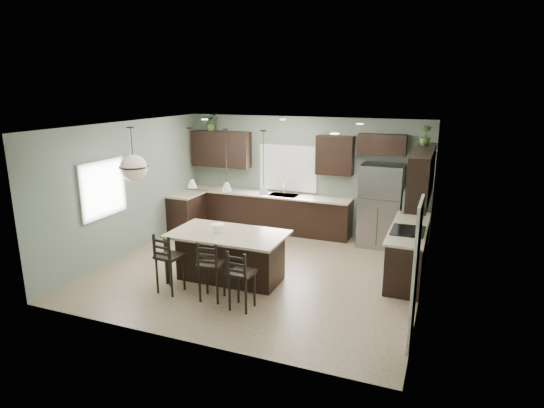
{
  "coord_description": "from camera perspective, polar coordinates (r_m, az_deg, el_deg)",
  "views": [
    {
      "loc": [
        3.27,
        -7.62,
        3.49
      ],
      "look_at": [
        0.1,
        0.4,
        1.25
      ],
      "focal_mm": 30.0,
      "sensor_mm": 36.0,
      "label": 1
    }
  ],
  "objects": [
    {
      "name": "left_return_cabs",
      "position": [
        11.48,
        -10.68,
        -1.06
      ],
      "size": [
        0.6,
        0.9,
        0.9
      ],
      "primitive_type": "cube",
      "color": "black",
      "rests_on": "ground"
    },
    {
      "name": "plant_back_left",
      "position": [
        11.67,
        -7.58,
        10.16
      ],
      "size": [
        0.47,
        0.43,
        0.44
      ],
      "primitive_type": "imported",
      "rotation": [
        0.0,
        0.0,
        0.25
      ],
      "color": "#345324",
      "rests_on": "back_upper_left"
    },
    {
      "name": "room_shell",
      "position": [
        8.48,
        -1.62,
        2.37
      ],
      "size": [
        6.0,
        6.0,
        6.0
      ],
      "color": "slate",
      "rests_on": "ground"
    },
    {
      "name": "window_left",
      "position": [
        9.46,
        -20.5,
        1.79
      ],
      "size": [
        0.02,
        1.1,
        1.0
      ],
      "primitive_type": "cube",
      "color": "white",
      "rests_on": "room_shell"
    },
    {
      "name": "back_upper_right",
      "position": [
        10.61,
        7.91,
        6.07
      ],
      "size": [
        0.85,
        0.34,
        0.9
      ],
      "primitive_type": "cube",
      "color": "black",
      "rests_on": "room_shell"
    },
    {
      "name": "sink_inset",
      "position": [
        11.0,
        1.47,
        1.12
      ],
      "size": [
        0.7,
        0.45,
        0.01
      ],
      "primitive_type": "cube",
      "color": "gray",
      "rests_on": "back_countertop"
    },
    {
      "name": "chandelier",
      "position": [
        8.61,
        -17.09,
        6.0
      ],
      "size": [
        0.53,
        0.53,
        1.0
      ],
      "primitive_type": null,
      "color": "beige",
      "rests_on": "room_shell"
    },
    {
      "name": "microwave",
      "position": [
        8.46,
        17.66,
        0.61
      ],
      "size": [
        0.4,
        0.75,
        0.4
      ],
      "primitive_type": "cube",
      "color": "gray",
      "rests_on": "right_upper_cabs"
    },
    {
      "name": "ground",
      "position": [
        9.0,
        -1.55,
        -8.27
      ],
      "size": [
        6.0,
        6.0,
        0.0
      ],
      "primitive_type": "plane",
      "color": "#9E8466",
      "rests_on": "ground"
    },
    {
      "name": "right_lower_cabs",
      "position": [
        9.04,
        16.75,
        -5.74
      ],
      "size": [
        0.6,
        2.35,
        0.9
      ],
      "primitive_type": "cube",
      "color": "black",
      "rests_on": "ground"
    },
    {
      "name": "back_lower_cabs",
      "position": [
        11.3,
        -0.66,
        -1.06
      ],
      "size": [
        4.2,
        0.6,
        0.9
      ],
      "primitive_type": "cube",
      "color": "black",
      "rests_on": "ground"
    },
    {
      "name": "bar_stool_center",
      "position": [
        7.69,
        -7.59,
        -8.22
      ],
      "size": [
        0.43,
        0.43,
        1.06
      ],
      "primitive_type": "cube",
      "rotation": [
        0.0,
        0.0,
        0.12
      ],
      "color": "black",
      "rests_on": "ground"
    },
    {
      "name": "plant_right_wall",
      "position": [
        9.13,
        18.7,
        8.12
      ],
      "size": [
        0.27,
        0.27,
        0.37
      ],
      "primitive_type": "imported",
      "rotation": [
        0.0,
        0.0,
        -0.33
      ],
      "color": "#385726",
      "rests_on": "right_upper_cabs"
    },
    {
      "name": "bar_stool_left",
      "position": [
        8.08,
        -12.7,
        -7.19
      ],
      "size": [
        0.45,
        0.45,
        1.09
      ],
      "primitive_type": "cube",
      "rotation": [
        0.0,
        0.0,
        -0.12
      ],
      "color": "black",
      "rests_on": "ground"
    },
    {
      "name": "faucet",
      "position": [
        10.94,
        1.42,
        1.82
      ],
      "size": [
        0.02,
        0.02,
        0.28
      ],
      "primitive_type": "cylinder",
      "color": "silver",
      "rests_on": "back_countertop"
    },
    {
      "name": "cooktop",
      "position": [
        8.62,
        16.69,
        -3.23
      ],
      "size": [
        0.58,
        0.75,
        0.02
      ],
      "primitive_type": "cube",
      "color": "black",
      "rests_on": "right_countertop"
    },
    {
      "name": "pantry_door",
      "position": [
        6.56,
        17.54,
        -8.27
      ],
      "size": [
        0.04,
        0.82,
        2.04
      ],
      "primitive_type": "cube",
      "color": "white",
      "rests_on": "ground"
    },
    {
      "name": "right_upper_cabs",
      "position": [
        8.64,
        18.33,
        3.56
      ],
      "size": [
        0.34,
        2.35,
        0.9
      ],
      "primitive_type": "cube",
      "color": "black",
      "rests_on": "room_shell"
    },
    {
      "name": "wall_oven_front",
      "position": [
        8.81,
        14.6,
        -6.12
      ],
      "size": [
        0.01,
        0.72,
        0.6
      ],
      "primitive_type": "cube",
      "color": "gray",
      "rests_on": "right_lower_cabs"
    },
    {
      "name": "back_upper_left",
      "position": [
        11.65,
        -6.41,
        6.87
      ],
      "size": [
        1.55,
        0.34,
        0.9
      ],
      "primitive_type": "cube",
      "color": "black",
      "rests_on": "room_shell"
    },
    {
      "name": "right_countertop",
      "position": [
        8.89,
        16.84,
        -2.88
      ],
      "size": [
        0.66,
        2.35,
        0.04
      ],
      "primitive_type": "cube",
      "color": "beige",
      "rests_on": "right_lower_cabs"
    },
    {
      "name": "pendant_left",
      "position": [
        8.27,
        -10.13,
        5.71
      ],
      "size": [
        0.17,
        0.17,
        1.1
      ],
      "primitive_type": null,
      "color": "white",
      "rests_on": "room_shell"
    },
    {
      "name": "left_return_countertop",
      "position": [
        11.35,
        -10.7,
        1.21
      ],
      "size": [
        0.66,
        0.96,
        0.04
      ],
      "primitive_type": "cube",
      "color": "beige",
      "rests_on": "left_return_cabs"
    },
    {
      "name": "pendant_right",
      "position": [
        7.64,
        -1.09,
        5.22
      ],
      "size": [
        0.17,
        0.17,
        1.1
      ],
      "primitive_type": null,
      "color": "silver",
      "rests_on": "room_shell"
    },
    {
      "name": "refrigerator",
      "position": [
        10.35,
        13.48,
        -0.21
      ],
      "size": [
        0.9,
        0.74,
        1.85
      ],
      "primitive_type": "cube",
      "color": "gray",
      "rests_on": "ground"
    },
    {
      "name": "back_countertop",
      "position": [
        11.16,
        -0.7,
        1.24
      ],
      "size": [
        4.2,
        0.66,
        0.04
      ],
      "primitive_type": "cube",
      "color": "beige",
      "rests_on": "back_lower_cabs"
    },
    {
      "name": "kitchen_island",
      "position": [
        8.4,
        -5.48,
        -6.64
      ],
      "size": [
        2.09,
        1.19,
        0.92
      ],
      "primitive_type": "cube",
      "rotation": [
        0.0,
        0.0,
        0.0
      ],
      "color": "black",
      "rests_on": "ground"
    },
    {
      "name": "pendant_center",
      "position": [
        7.93,
        -5.79,
        5.49
      ],
      "size": [
        0.17,
        0.17,
        1.1
      ],
      "primitive_type": null,
      "color": "white",
      "rests_on": "room_shell"
    },
    {
      "name": "bar_stool_right",
      "position": [
        7.34,
        -3.81,
        -9.41
      ],
      "size": [
        0.39,
        0.39,
        1.02
      ],
      "primitive_type": "cube",
      "rotation": [
        0.0,
        0.0,
        -0.05
      ],
      "color": "black",
      "rests_on": "ground"
    },
    {
      "name": "fridge_header",
      "position": [
        10.37,
        13.65,
        7.28
      ],
      "size": [
        1.05,
        0.34,
        0.45
      ],
      "primitive_type": "cube",
      "color": "black",
      "rests_on": "room_shell"
    },
    {
      "name": "serving_dish",
      "position": [
        8.31,
        -6.8,
        -3.02
      ],
      "size": [
        0.24,
        0.24,
        0.14
      ],
      "primitive_type": "cylinder",
      "color": "white",
      "rests_on": "kitchen_island"
    },
    {
      "name": "window_back",
      "position": [
        11.16,
        2.03,
        4.53
      ],
      "size": [
        1.35,
        0.02,
        1.0
      ],
      "primitive_type": "cube",
      "color": "white",
      "rests_on": "room_shell"
    }
  ]
}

